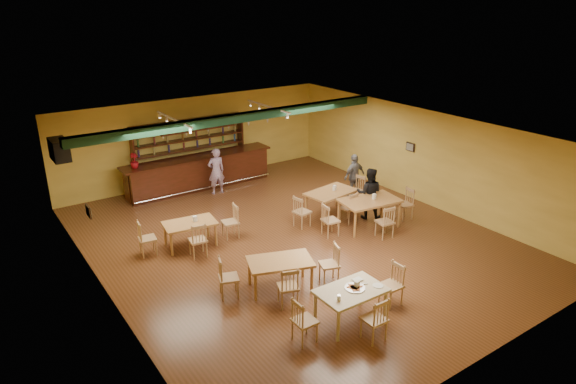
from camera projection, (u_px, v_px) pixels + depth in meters
floor at (293, 239)px, 13.98m from camera, size 12.00×12.00×0.00m
ceiling_beam at (239, 118)px, 15.09m from camera, size 10.00×0.30×0.25m
track_rail_left at (174, 119)px, 14.57m from camera, size 0.05×2.50×0.05m
track_rail_right at (268, 106)px, 16.27m from camera, size 0.05×2.50×0.05m
ac_unit at (60, 150)px, 13.81m from camera, size 0.34×0.70×0.48m
picture_left at (88, 211)px, 11.50m from camera, size 0.04×0.34×0.28m
picture_right at (410, 147)px, 16.38m from camera, size 0.04×0.34×0.28m
bar_counter at (199, 172)px, 17.55m from camera, size 5.30×0.85×1.13m
back_bar_hutch at (190, 152)px, 17.82m from camera, size 4.10×0.40×2.28m
poinsettia at (134, 161)px, 16.09m from camera, size 0.35×0.35×0.49m
dining_table_a at (191, 234)px, 13.52m from camera, size 1.45×0.99×0.68m
dining_table_b at (331, 203)px, 15.41m from camera, size 1.64×1.12×0.76m
dining_table_c at (280, 275)px, 11.51m from camera, size 1.65×1.30×0.72m
dining_table_d at (369, 213)px, 14.61m from camera, size 1.80×1.23×0.84m
near_table at (350, 306)px, 10.34m from camera, size 1.40×0.91×0.74m
pizza_tray at (355, 288)px, 10.26m from camera, size 0.43×0.43×0.01m
parmesan_shaker at (339, 298)px, 9.84m from camera, size 0.07×0.07×0.11m
napkin_stack at (358, 280)px, 10.54m from camera, size 0.20×0.16×0.03m
pizza_server at (359, 284)px, 10.37m from camera, size 0.33×0.22×0.00m
side_plate at (378, 286)px, 10.34m from camera, size 0.22×0.22×0.01m
patron_bar at (216, 171)px, 16.96m from camera, size 0.61×0.44×1.57m
patron_right_a at (369, 193)px, 15.07m from camera, size 0.95×0.96×1.56m
patron_right_b at (354, 176)px, 16.66m from camera, size 0.89×0.42×1.47m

